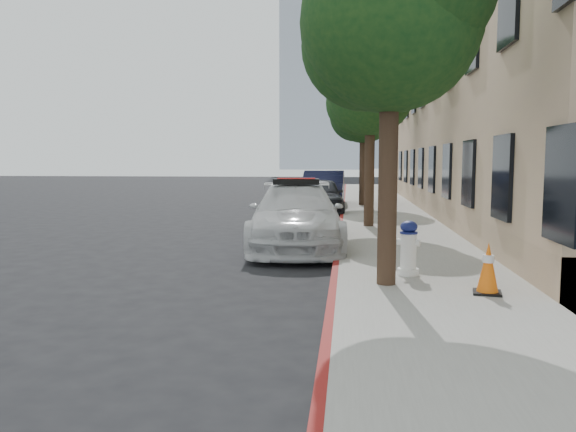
# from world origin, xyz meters

# --- Properties ---
(ground) EXTENTS (120.00, 120.00, 0.00)m
(ground) POSITION_xyz_m (0.00, 0.00, 0.00)
(ground) COLOR black
(ground) RESTS_ON ground
(sidewalk) EXTENTS (3.20, 50.00, 0.15)m
(sidewalk) POSITION_xyz_m (3.60, 10.00, 0.07)
(sidewalk) COLOR gray
(sidewalk) RESTS_ON ground
(curb_strip) EXTENTS (0.12, 50.00, 0.15)m
(curb_strip) POSITION_xyz_m (2.06, 10.00, 0.07)
(curb_strip) COLOR maroon
(curb_strip) RESTS_ON ground
(building) EXTENTS (8.00, 36.00, 10.00)m
(building) POSITION_xyz_m (9.20, 15.00, 5.00)
(building) COLOR tan
(building) RESTS_ON ground
(tower_left) EXTENTS (18.00, 14.00, 60.00)m
(tower_left) POSITION_xyz_m (-4.00, 120.00, 30.00)
(tower_left) COLOR #9EA8B7
(tower_left) RESTS_ON ground
(tower_right) EXTENTS (14.00, 14.00, 44.00)m
(tower_right) POSITION_xyz_m (9.00, 135.00, 22.00)
(tower_right) COLOR #9EA8B7
(tower_right) RESTS_ON ground
(tree_near) EXTENTS (2.92, 2.82, 5.62)m
(tree_near) POSITION_xyz_m (2.93, -2.01, 4.27)
(tree_near) COLOR black
(tree_near) RESTS_ON sidewalk
(tree_mid) EXTENTS (2.77, 2.64, 5.43)m
(tree_mid) POSITION_xyz_m (2.93, 5.99, 4.16)
(tree_mid) COLOR black
(tree_mid) RESTS_ON sidewalk
(tree_far) EXTENTS (3.10, 3.00, 5.81)m
(tree_far) POSITION_xyz_m (2.93, 13.99, 4.39)
(tree_far) COLOR black
(tree_far) RESTS_ON sidewalk
(police_car) EXTENTS (2.62, 5.50, 1.70)m
(police_car) POSITION_xyz_m (1.04, 2.41, 0.78)
(police_car) COLOR silver
(police_car) RESTS_ON ground
(parked_car_mid) EXTENTS (2.03, 4.31, 1.42)m
(parked_car_mid) POSITION_xyz_m (1.20, 11.32, 0.71)
(parked_car_mid) COLOR #212329
(parked_car_mid) RESTS_ON ground
(parked_car_far) EXTENTS (1.79, 5.04, 1.65)m
(parked_car_far) POSITION_xyz_m (1.20, 13.78, 0.83)
(parked_car_far) COLOR black
(parked_car_far) RESTS_ON ground
(fire_hydrant) EXTENTS (0.40, 0.36, 0.94)m
(fire_hydrant) POSITION_xyz_m (3.32, -1.24, 0.61)
(fire_hydrant) COLOR white
(fire_hydrant) RESTS_ON sidewalk
(traffic_cone) EXTENTS (0.47, 0.47, 0.77)m
(traffic_cone) POSITION_xyz_m (4.35, -2.50, 0.53)
(traffic_cone) COLOR black
(traffic_cone) RESTS_ON sidewalk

